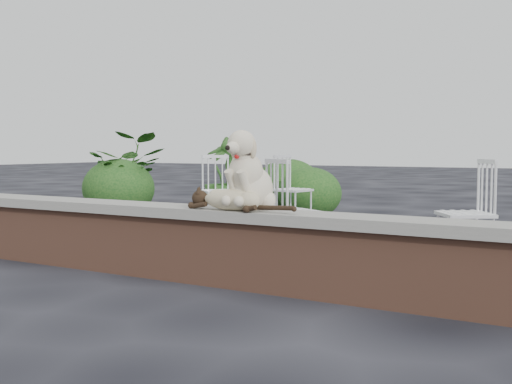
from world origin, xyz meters
The scene contains 12 objects.
ground centered at (0.00, 0.00, 0.00)m, with size 60.00×60.00×0.00m, color black.
brick_wall centered at (0.00, 0.00, 0.25)m, with size 6.00×0.30×0.50m, color brown.
capstone centered at (0.00, 0.00, 0.54)m, with size 6.20×0.40×0.08m, color slate.
dog centered at (0.63, 0.05, 0.88)m, with size 0.39×0.52×0.60m, color beige, non-canonical shape.
cat centered at (0.55, -0.10, 0.67)m, with size 1.06×0.25×0.18m, color tan, non-canonical shape.
chair_a centered at (-1.72, 3.13, 0.47)m, with size 0.56×0.56×0.94m, color white, non-canonical shape.
chair_d centered at (1.82, 1.76, 0.47)m, with size 0.56×0.56×0.94m, color white, non-canonical shape.
chair_c centered at (0.43, 1.16, 0.47)m, with size 0.56×0.56×0.94m, color white, non-canonical shape.
chair_e centered at (-0.98, 3.88, 0.47)m, with size 0.56×0.56×0.94m, color white, non-canonical shape.
potted_plant_a centered at (-3.65, 3.53, 0.64)m, with size 1.15×1.00×1.28m, color #113D15.
potted_plant_b centered at (-2.08, 3.90, 0.62)m, with size 0.69×0.69×1.23m, color #113D15.
shrubbery centered at (-2.42, 4.47, 0.39)m, with size 3.74×3.03×0.92m.
Camera 1 is at (3.07, -4.04, 1.04)m, focal length 44.78 mm.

